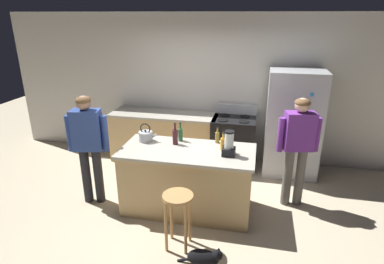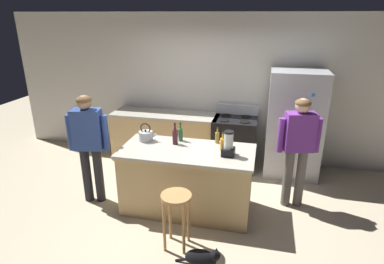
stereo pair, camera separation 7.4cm
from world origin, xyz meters
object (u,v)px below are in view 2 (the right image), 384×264
tea_kettle (146,136)px  bottle_soda (223,144)px  person_by_island_left (89,140)px  person_by_sink_right (298,143)px  bottle_wine (175,136)px  kitchen_island (187,180)px  bar_stool (176,207)px  bottle_olive_oil (180,134)px  blender_appliance (228,145)px  refrigerator (294,124)px  bottle_vinegar (217,137)px  stove_range (234,142)px  cat (202,258)px

tea_kettle → bottle_soda: bearing=-4.8°
person_by_island_left → person_by_sink_right: (2.89, 0.55, -0.00)m
person_by_sink_right → bottle_wine: (-1.69, -0.29, 0.06)m
kitchen_island → bar_stool: bearing=-85.0°
bottle_soda → bottle_olive_oil: 0.68m
bottle_soda → tea_kettle: size_ratio=0.93×
blender_appliance → bottle_wine: bearing=164.5°
tea_kettle → kitchen_island: bearing=-16.2°
bottle_soda → bottle_olive_oil: bearing=162.1°
person_by_sink_right → tea_kettle: size_ratio=5.87×
refrigerator → person_by_sink_right: size_ratio=1.12×
person_by_sink_right → bottle_vinegar: size_ratio=6.85×
stove_range → person_by_island_left: person_by_island_left is taller
kitchen_island → refrigerator: size_ratio=1.01×
person_by_island_left → tea_kettle: (0.75, 0.29, 0.02)m
kitchen_island → tea_kettle: size_ratio=6.64×
person_by_sink_right → cat: size_ratio=3.12×
bottle_olive_oil → tea_kettle: (-0.49, -0.11, -0.02)m
cat → bottle_vinegar: 1.68m
stove_range → bottle_vinegar: bearing=-96.8°
tea_kettle → bottle_olive_oil: bearing=13.0°
bar_stool → bottle_vinegar: (0.29, 1.15, 0.46)m
stove_range → cat: stove_range is taller
bottle_olive_oil → bar_stool: bearing=-77.7°
bar_stool → bottle_vinegar: bearing=75.9°
bottle_wine → bottle_olive_oil: bearing=73.8°
person_by_sink_right → person_by_island_left: bearing=-169.2°
refrigerator → bottle_wine: size_ratio=5.75×
bar_stool → tea_kettle: bearing=126.2°
bar_stool → bottle_soda: size_ratio=2.78×
blender_appliance → tea_kettle: size_ratio=1.21×
kitchen_island → blender_appliance: size_ratio=5.47×
person_by_island_left → kitchen_island: bearing=4.0°
blender_appliance → bottle_vinegar: blender_appliance is taller
bar_stool → cat: 0.63m
bottle_olive_oil → bottle_wine: 0.15m
stove_range → cat: bearing=-91.5°
stove_range → person_by_sink_right: (0.98, -1.07, 0.51)m
blender_appliance → kitchen_island: bearing=174.8°
refrigerator → stove_range: bearing=178.6°
cat → kitchen_island: bearing=112.2°
cat → bottle_olive_oil: bearing=113.9°
person_by_island_left → bottle_wine: person_by_island_left is taller
cat → tea_kettle: size_ratio=1.88×
person_by_sink_right → bottle_soda: (-1.01, -0.35, 0.04)m
bottle_vinegar → cat: bearing=-86.9°
person_by_island_left → bottle_wine: 1.23m
stove_range → bottle_olive_oil: size_ratio=4.01×
refrigerator → bottle_wine: refrigerator is taller
refrigerator → cat: bearing=-112.5°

